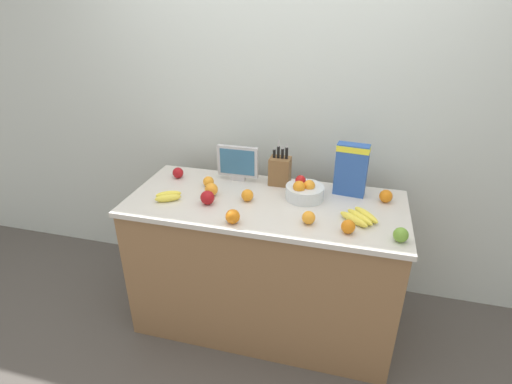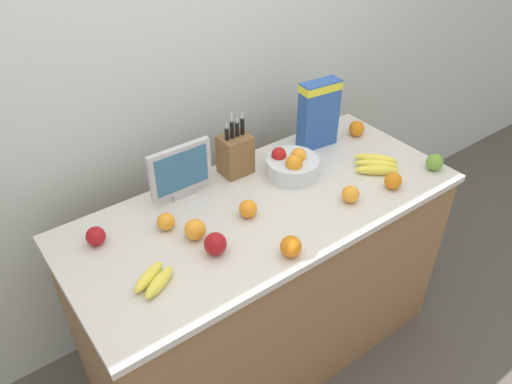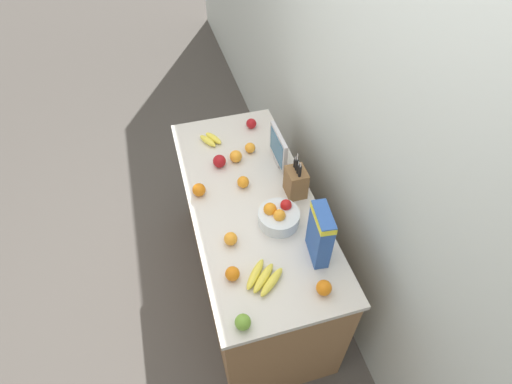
% 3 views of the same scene
% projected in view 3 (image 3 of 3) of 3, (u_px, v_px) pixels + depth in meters
% --- Properties ---
extents(ground_plane, '(14.00, 14.00, 0.00)m').
position_uv_depth(ground_plane, '(252.00, 279.00, 2.99)').
color(ground_plane, '#514C47').
extents(wall_back, '(9.00, 0.06, 2.60)m').
position_uv_depth(wall_back, '(352.00, 128.00, 2.15)').
color(wall_back, silver).
rests_on(wall_back, ground_plane).
extents(counter, '(1.63, 0.71, 0.91)m').
position_uv_depth(counter, '(251.00, 244.00, 2.66)').
color(counter, olive).
rests_on(counter, ground_plane).
extents(knife_block, '(0.13, 0.11, 0.29)m').
position_uv_depth(knife_block, '(296.00, 182.00, 2.29)').
color(knife_block, brown).
rests_on(knife_block, counter).
extents(small_monitor, '(0.27, 0.03, 0.23)m').
position_uv_depth(small_monitor, '(278.00, 148.00, 2.44)').
color(small_monitor, '#B7B7BC').
rests_on(small_monitor, counter).
extents(cereal_box, '(0.19, 0.10, 0.32)m').
position_uv_depth(cereal_box, '(320.00, 233.00, 1.93)').
color(cereal_box, '#2D56A8').
rests_on(cereal_box, counter).
extents(fruit_bowl, '(0.23, 0.23, 0.13)m').
position_uv_depth(fruit_bowl, '(278.00, 216.00, 2.17)').
color(fruit_bowl, silver).
rests_on(fruit_bowl, counter).
extents(banana_bunch_left, '(0.17, 0.15, 0.04)m').
position_uv_depth(banana_bunch_left, '(211.00, 140.00, 2.66)').
color(banana_bunch_left, yellow).
rests_on(banana_bunch_left, counter).
extents(banana_bunch_right, '(0.23, 0.23, 0.04)m').
position_uv_depth(banana_bunch_right, '(263.00, 278.00, 1.94)').
color(banana_bunch_right, yellow).
rests_on(banana_bunch_right, counter).
extents(apple_rightmost, '(0.07, 0.07, 0.07)m').
position_uv_depth(apple_rightmost, '(243.00, 322.00, 1.77)').
color(apple_rightmost, '#6B9E33').
rests_on(apple_rightmost, counter).
extents(apple_middle, '(0.08, 0.08, 0.08)m').
position_uv_depth(apple_middle, '(219.00, 161.00, 2.48)').
color(apple_middle, '#A31419').
rests_on(apple_middle, counter).
extents(apple_rear, '(0.07, 0.07, 0.07)m').
position_uv_depth(apple_rear, '(251.00, 124.00, 2.75)').
color(apple_rear, '#A31419').
rests_on(apple_rear, counter).
extents(orange_mid_right, '(0.07, 0.07, 0.07)m').
position_uv_depth(orange_mid_right, '(250.00, 148.00, 2.58)').
color(orange_mid_right, orange).
rests_on(orange_mid_right, counter).
extents(orange_mid_left, '(0.07, 0.07, 0.07)m').
position_uv_depth(orange_mid_left, '(243.00, 182.00, 2.37)').
color(orange_mid_left, orange).
rests_on(orange_mid_left, counter).
extents(orange_front_center, '(0.08, 0.08, 0.08)m').
position_uv_depth(orange_front_center, '(236.00, 156.00, 2.51)').
color(orange_front_center, orange).
rests_on(orange_front_center, counter).
extents(orange_by_cereal, '(0.08, 0.08, 0.08)m').
position_uv_depth(orange_by_cereal, '(199.00, 190.00, 2.32)').
color(orange_by_cereal, orange).
rests_on(orange_by_cereal, counter).
extents(orange_back_center, '(0.08, 0.08, 0.08)m').
position_uv_depth(orange_back_center, '(324.00, 288.00, 1.88)').
color(orange_back_center, orange).
rests_on(orange_back_center, counter).
extents(orange_front_right, '(0.07, 0.07, 0.07)m').
position_uv_depth(orange_front_right, '(232.00, 274.00, 1.94)').
color(orange_front_right, orange).
rests_on(orange_front_right, counter).
extents(orange_front_left, '(0.07, 0.07, 0.07)m').
position_uv_depth(orange_front_left, '(231.00, 239.00, 2.08)').
color(orange_front_left, orange).
rests_on(orange_front_left, counter).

